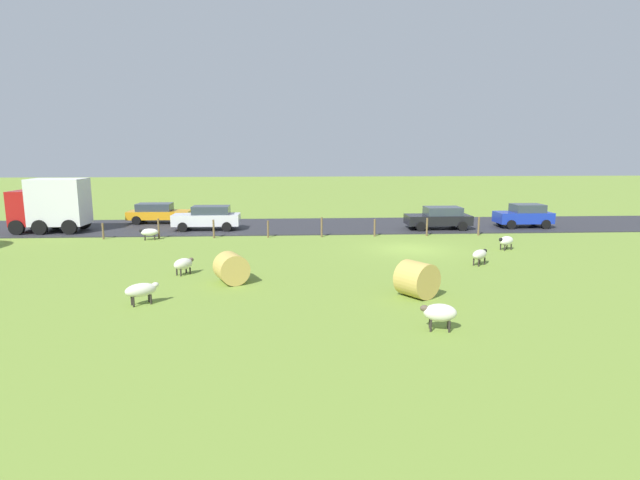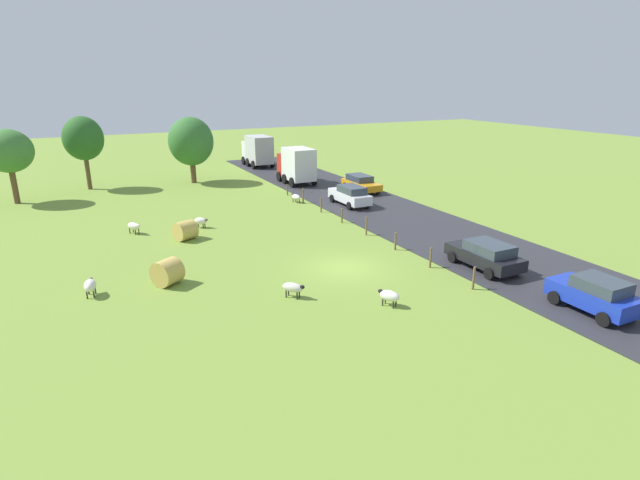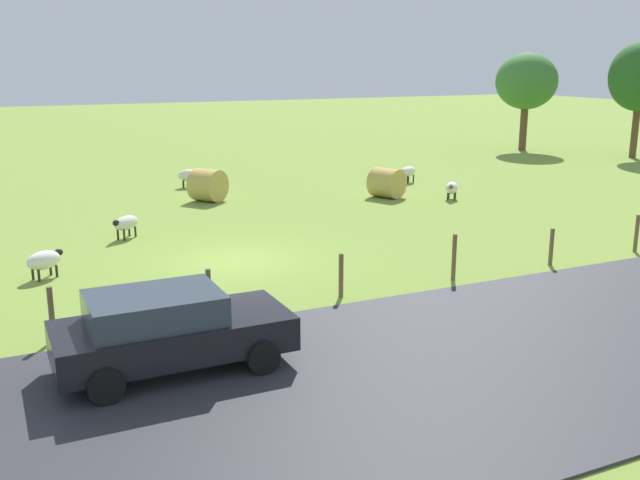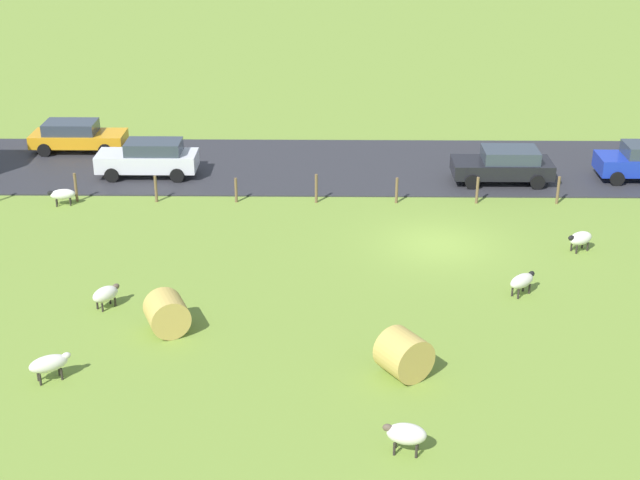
{
  "view_description": "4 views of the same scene",
  "coord_description": "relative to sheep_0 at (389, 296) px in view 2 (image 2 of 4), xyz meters",
  "views": [
    {
      "loc": [
        -27.59,
        6.79,
        5.47
      ],
      "look_at": [
        -0.68,
        5.16,
        0.7
      ],
      "focal_mm": 28.48,
      "sensor_mm": 36.0,
      "label": 1
    },
    {
      "loc": [
        -12.98,
        -22.88,
        10.15
      ],
      "look_at": [
        -0.05,
        2.98,
        0.8
      ],
      "focal_mm": 28.15,
      "sensor_mm": 36.0,
      "label": 2
    },
    {
      "loc": [
        19.68,
        -6.52,
        5.81
      ],
      "look_at": [
        1.24,
        2.23,
        0.68
      ],
      "focal_mm": 40.49,
      "sensor_mm": 36.0,
      "label": 3
    },
    {
      "loc": [
        -31.75,
        4.14,
        14.15
      ],
      "look_at": [
        -2.16,
        4.51,
        1.11
      ],
      "focal_mm": 50.99,
      "sensor_mm": 36.0,
      "label": 4
    }
  ],
  "objects": [
    {
      "name": "ground_plane",
      "position": [
        0.54,
        5.21,
        -0.51
      ],
      "size": [
        160.0,
        160.0,
        0.0
      ],
      "primitive_type": "plane",
      "color": "olive"
    },
    {
      "name": "road_strip",
      "position": [
        9.53,
        5.21,
        -0.48
      ],
      "size": [
        8.0,
        80.0,
        0.06
      ],
      "primitive_type": "cube",
      "color": "#2D2D33",
      "rests_on": "ground_plane"
    },
    {
      "name": "sheep_0",
      "position": [
        0.0,
        0.0,
        0.0
      ],
      "size": [
        0.93,
        1.13,
        0.77
      ],
      "color": "white",
      "rests_on": "ground_plane"
    },
    {
      "name": "sheep_1",
      "position": [
        -9.14,
        17.34,
        0.03
      ],
      "size": [
        0.97,
        1.21,
        0.79
      ],
      "color": "silver",
      "rests_on": "ground_plane"
    },
    {
      "name": "sheep_2",
      "position": [
        4.43,
        20.68,
        -0.03
      ],
      "size": [
        0.66,
        1.17,
        0.71
      ],
      "color": "white",
      "rests_on": "ground_plane"
    },
    {
      "name": "sheep_3",
      "position": [
        -3.63,
        2.87,
        0.01
      ],
      "size": [
        1.05,
        1.11,
        0.76
      ],
      "color": "silver",
      "rests_on": "ground_plane"
    },
    {
      "name": "sheep_4",
      "position": [
        -12.39,
        7.44,
        0.05
      ],
      "size": [
        0.72,
        1.16,
        0.84
      ],
      "color": "silver",
      "rests_on": "ground_plane"
    },
    {
      "name": "sheep_5",
      "position": [
        -4.72,
        16.74,
        -0.02
      ],
      "size": [
        1.04,
        0.99,
        0.75
      ],
      "color": "silver",
      "rests_on": "ground_plane"
    },
    {
      "name": "hay_bale_0",
      "position": [
        -8.75,
        7.23,
        0.17
      ],
      "size": [
        1.74,
        1.78,
        1.35
      ],
      "primitive_type": "cylinder",
      "rotation": [
        1.57,
        0.0,
        2.16
      ],
      "color": "tan",
      "rests_on": "ground_plane"
    },
    {
      "name": "hay_bale_1",
      "position": [
        -6.28,
        14.45,
        0.12
      ],
      "size": [
        1.63,
        1.64,
        1.26
      ],
      "primitive_type": "cylinder",
      "rotation": [
        1.57,
        0.0,
        1.97
      ],
      "color": "tan",
      "rests_on": "ground_plane"
    },
    {
      "name": "tree_0",
      "position": [
        -1.39,
        33.17,
        3.63
      ],
      "size": [
        4.42,
        4.42,
        6.55
      ],
      "color": "brown",
      "rests_on": "ground_plane"
    },
    {
      "name": "tree_1",
      "position": [
        -16.9,
        31.01,
        3.89
      ],
      "size": [
        3.93,
        3.93,
        6.22
      ],
      "color": "brown",
      "rests_on": "ground_plane"
    },
    {
      "name": "tree_2",
      "position": [
        -11.05,
        34.49,
        4.27
      ],
      "size": [
        3.64,
        3.64,
        6.84
      ],
      "color": "brown",
      "rests_on": "ground_plane"
    },
    {
      "name": "fence_post_0",
      "position": [
        4.88,
        -0.27,
        0.09
      ],
      "size": [
        0.12,
        0.12,
        1.21
      ],
      "primitive_type": "cylinder",
      "color": "brown",
      "rests_on": "ground_plane"
    },
    {
      "name": "fence_post_1",
      "position": [
        4.88,
        3.14,
        0.07
      ],
      "size": [
        0.12,
        0.12,
        1.17
      ],
      "primitive_type": "cylinder",
      "color": "brown",
      "rests_on": "ground_plane"
    },
    {
      "name": "fence_post_2",
      "position": [
        4.88,
        6.55,
        0.05
      ],
      "size": [
        0.12,
        0.12,
        1.13
      ],
      "primitive_type": "cylinder",
      "color": "brown",
      "rests_on": "ground_plane"
    },
    {
      "name": "fence_post_3",
      "position": [
        4.88,
        9.97,
        0.12
      ],
      "size": [
        0.12,
        0.12,
        1.27
      ],
      "primitive_type": "cylinder",
      "color": "brown",
      "rests_on": "ground_plane"
    },
    {
      "name": "fence_post_4",
      "position": [
        4.88,
        13.38,
        0.03
      ],
      "size": [
        0.12,
        0.12,
        1.08
      ],
      "primitive_type": "cylinder",
      "color": "brown",
      "rests_on": "ground_plane"
    },
    {
      "name": "fence_post_5",
      "position": [
        4.88,
        16.79,
        0.07
      ],
      "size": [
        0.12,
        0.12,
        1.17
      ],
      "primitive_type": "cylinder",
      "color": "brown",
      "rests_on": "ground_plane"
    },
    {
      "name": "fence_post_6",
      "position": [
        4.88,
        20.21,
        0.12
      ],
      "size": [
        0.12,
        0.12,
        1.27
      ],
      "primitive_type": "cylinder",
      "color": "brown",
      "rests_on": "ground_plane"
    },
    {
      "name": "fence_post_7",
      "position": [
        4.88,
        23.62,
        -0.01
      ],
      "size": [
        0.12,
        0.12,
        1.01
      ],
      "primitive_type": "cylinder",
      "color": "brown",
      "rests_on": "ground_plane"
    },
    {
      "name": "truck_0",
      "position": [
        7.8,
        39.42,
        1.45
      ],
      "size": [
        2.6,
        4.97,
        3.61
      ],
      "color": "white",
      "rests_on": "road_strip"
    },
    {
      "name": "truck_1",
      "position": [
        7.73,
        27.87,
        1.41
      ],
      "size": [
        2.63,
        4.62,
        3.56
      ],
      "color": "#B21919",
      "rests_on": "road_strip"
    },
    {
      "name": "car_0",
      "position": [
        7.88,
        -4.7,
        0.4
      ],
      "size": [
        2.04,
        3.81,
        1.64
      ],
      "color": "#1933B2",
      "rests_on": "road_strip"
    },
    {
      "name": "car_1",
      "position": [
        8.01,
        17.64,
        0.4
      ],
      "size": [
        1.93,
        4.53,
        1.65
      ],
      "color": "silver",
      "rests_on": "road_strip"
    },
    {
      "name": "car_2",
      "position": [
        7.43,
        1.59,
        0.35
      ],
      "size": [
        2.16,
        4.42,
        1.54
      ],
      "color": "black",
      "rests_on": "road_strip"
    },
    {
      "name": "car_3",
      "position": [
        11.6,
        21.9,
        0.33
      ],
      "size": [
        2.04,
        4.55,
        1.48
      ],
      "color": "orange",
      "rests_on": "road_strip"
    }
  ]
}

